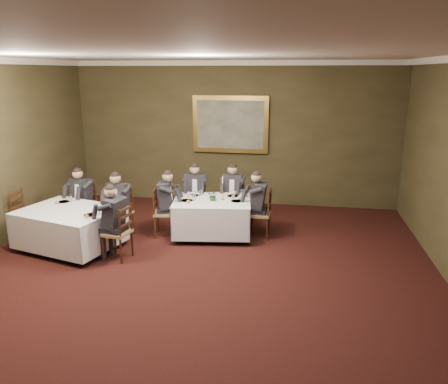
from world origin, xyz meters
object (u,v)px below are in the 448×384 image
(diner_sec_endright, at_px, (117,231))
(table_second, at_px, (70,226))
(table_main, at_px, (212,215))
(diner_sec_backright, at_px, (120,212))
(diner_sec_backleft, at_px, (83,207))
(chair_main_backleft, at_px, (196,210))
(painting, at_px, (230,125))
(chair_sec_backleft, at_px, (84,217))
(chair_sec_endright, at_px, (118,243))
(diner_main_endleft, at_px, (165,211))
(chair_main_endleft, at_px, (165,222))
(chair_sec_endleft, at_px, (28,226))
(centerpiece, at_px, (213,195))
(candlestick, at_px, (223,191))
(diner_main_backright, at_px, (233,201))
(diner_main_backleft, at_px, (196,201))
(chair_sec_backright, at_px, (121,223))
(diner_main_endright, at_px, (260,213))
(chair_main_backright, at_px, (233,211))

(diner_sec_endright, bearing_deg, table_second, 84.52)
(table_main, bearing_deg, diner_sec_backright, -169.49)
(diner_sec_backleft, bearing_deg, chair_main_backleft, -146.24)
(table_main, relative_size, painting, 0.90)
(chair_sec_backleft, relative_size, chair_sec_endright, 1.00)
(diner_main_endleft, bearing_deg, chair_main_endleft, -90.00)
(chair_main_backleft, distance_m, diner_sec_backleft, 2.39)
(chair_sec_endleft, bearing_deg, diner_sec_backleft, 131.88)
(centerpiece, distance_m, candlestick, 0.22)
(table_main, distance_m, diner_main_backright, 0.88)
(table_second, bearing_deg, chair_main_backleft, 42.01)
(diner_main_backleft, bearing_deg, table_main, 118.23)
(diner_main_backleft, bearing_deg, chair_sec_backright, 31.38)
(diner_sec_backright, bearing_deg, diner_main_backright, -145.53)
(table_main, relative_size, chair_sec_backright, 1.68)
(table_main, height_order, candlestick, candlestick)
(chair_sec_backright, bearing_deg, centerpiece, -165.27)
(diner_sec_backleft, relative_size, diner_sec_backright, 1.00)
(chair_main_endleft, bearing_deg, diner_sec_backright, -86.54)
(table_second, bearing_deg, painting, 54.02)
(table_second, bearing_deg, diner_main_backleft, 41.80)
(chair_main_endleft, height_order, diner_sec_backright, diner_sec_backright)
(chair_sec_endright, bearing_deg, diner_sec_backright, 30.26)
(diner_main_backleft, distance_m, diner_sec_endright, 2.29)
(diner_main_endright, bearing_deg, chair_sec_backleft, 95.41)
(diner_sec_endright, bearing_deg, chair_main_backright, -29.05)
(chair_sec_endright, xyz_separation_m, diner_sec_endright, (-0.01, 0.00, 0.23))
(chair_main_endleft, height_order, chair_sec_endleft, same)
(chair_main_backright, relative_size, chair_sec_backleft, 1.00)
(diner_main_endleft, bearing_deg, chair_sec_endleft, -86.27)
(table_main, bearing_deg, diner_sec_backleft, -178.06)
(diner_sec_endright, bearing_deg, chair_sec_backright, 29.47)
(table_second, height_order, diner_main_backright, diner_main_backright)
(chair_main_backright, xyz_separation_m, diner_main_endright, (0.64, -0.71, 0.23))
(chair_main_backleft, height_order, chair_main_endleft, same)
(chair_sec_backleft, distance_m, candlestick, 3.02)
(table_main, relative_size, diner_main_backleft, 1.25)
(table_second, height_order, diner_sec_backleft, diner_sec_backleft)
(diner_main_backright, height_order, chair_main_endleft, diner_main_backright)
(diner_sec_endright, bearing_deg, table_main, -37.15)
(diner_main_backleft, height_order, chair_sec_backleft, diner_main_backleft)
(chair_main_endleft, bearing_deg, diner_main_backright, 116.29)
(diner_main_backleft, distance_m, diner_sec_backright, 1.69)
(diner_sec_backleft, relative_size, chair_sec_endleft, 1.35)
(diner_sec_backleft, distance_m, chair_sec_endleft, 1.12)
(diner_sec_endright, height_order, chair_sec_endleft, diner_sec_endright)
(diner_main_backright, distance_m, chair_sec_endleft, 4.22)
(painting, bearing_deg, diner_main_backleft, -106.93)
(diner_sec_endright, bearing_deg, painting, -11.53)
(diner_main_endleft, distance_m, diner_sec_backleft, 1.79)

